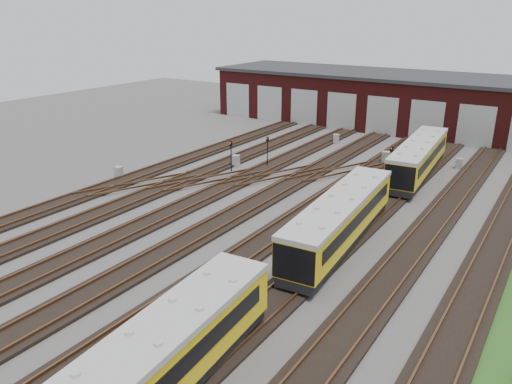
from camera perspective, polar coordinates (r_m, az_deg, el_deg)
The scene contains 13 objects.
ground at distance 29.86m, azimuth -5.07°, elevation -6.73°, with size 120.00×120.00×0.00m, color #464441.
track_network at distance 30.32m, azimuth -4.64°, elevation -6.06°, with size 30.40×70.00×0.33m.
maintenance_shed at distance 63.87m, azimuth 17.81°, elevation 9.81°, with size 51.00×12.50×6.35m.
metro_train at distance 30.09m, azimuth 9.62°, elevation -3.08°, with size 3.42×45.50×2.76m.
signal_mast_0 at distance 45.21m, azimuth 1.31°, elevation 5.09°, with size 0.26×0.24×2.81m.
signal_mast_1 at distance 43.95m, azimuth -2.87°, elevation 4.59°, with size 0.26×0.24×2.74m.
signal_mast_2 at distance 42.69m, azimuth 15.16°, elevation 3.62°, with size 0.25×0.24×2.97m.
signal_mast_3 at distance 33.62m, azimuth 11.57°, elevation -0.78°, with size 0.27×0.25×2.64m.
relay_cabinet_0 at distance 43.79m, azimuth -15.41°, elevation 2.13°, with size 0.63×0.53×1.05m, color #9DA0A2.
relay_cabinet_1 at distance 54.57m, azimuth 9.16°, elevation 6.02°, with size 0.60×0.50×1.00m, color #9DA0A2.
relay_cabinet_2 at distance 45.74m, azimuth -2.32°, elevation 3.59°, with size 0.63×0.52×1.05m, color #9DA0A2.
relay_cabinet_3 at distance 48.59m, azimuth 22.18°, elevation 3.03°, with size 0.57×0.48×0.95m, color #9DA0A2.
relay_cabinet_4 at distance 48.12m, azimuth 14.58°, elevation 3.84°, with size 0.68×0.57×1.14m, color #9DA0A2.
Camera 1 is at (16.74, -20.83, 13.33)m, focal length 35.00 mm.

